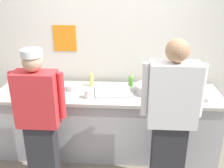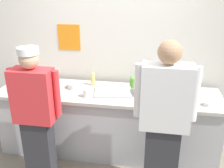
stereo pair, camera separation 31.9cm
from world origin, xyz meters
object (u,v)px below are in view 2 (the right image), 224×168
Objects in this scene: mixing_bowl_steel at (149,90)px; chef_center at (164,120)px; chef_near_left at (35,113)px; sheet_tray at (113,92)px; squeeze_bottle_primary at (28,75)px; deli_cup at (87,93)px; plate_stack_front at (75,85)px; chefs_knife at (183,101)px; ramekin_orange_sauce at (49,82)px; squeeze_bottle_secondary at (132,82)px; ramekin_red_sauce at (208,104)px; squeeze_bottle_spare at (93,79)px.

chef_center is at bearing -76.16° from mixing_bowl_steel.
mixing_bowl_steel is (1.23, 0.68, 0.08)m from chef_near_left.
squeeze_bottle_primary is at bearing 170.02° from sheet_tray.
sheet_tray is 2.42× the size of squeeze_bottle_primary.
squeeze_bottle_primary is at bearing 157.39° from deli_cup.
chef_center reaches higher than squeeze_bottle_primary.
chef_center reaches higher than plate_stack_front.
chef_near_left is 5.84× the size of chefs_knife.
chef_near_left is 0.84m from ramekin_orange_sauce.
chefs_knife is at bearing -28.15° from squeeze_bottle_secondary.
mixing_bowl_steel is 0.30m from squeeze_bottle_secondary.
ramekin_orange_sauce is (-2.09, 0.36, -0.00)m from ramekin_red_sauce.
squeeze_bottle_primary is 1.97× the size of deli_cup.
chef_near_left is 17.14× the size of ramekin_orange_sauce.
chef_center is 17.60× the size of deli_cup.
squeeze_bottle_primary is at bearing 154.43° from chef_center.
ramekin_red_sauce is at bearing -15.46° from squeeze_bottle_spare.
chef_center reaches higher than ramekin_orange_sauce.
squeeze_bottle_secondary reaches higher than chefs_knife.
squeeze_bottle_primary reaches higher than mixing_bowl_steel.
squeeze_bottle_spare is at bearing 166.54° from mixing_bowl_steel.
plate_stack_front reaches higher than sheet_tray.
plate_stack_front is at bearing 177.27° from mixing_bowl_steel.
ramekin_red_sauce is at bearing -17.67° from mixing_bowl_steel.
squeeze_bottle_spare is (0.96, -0.01, 0.00)m from squeeze_bottle_primary.
deli_cup is (-1.45, 0.01, 0.02)m from ramekin_red_sauce.
squeeze_bottle_spare is 1.24m from chefs_knife.
chef_near_left is at bearing -162.53° from chefs_knife.
squeeze_bottle_spare reaches higher than chefs_knife.
squeeze_bottle_primary reaches higher than squeeze_bottle_secondary.
ramekin_orange_sauce is at bearing 151.43° from deli_cup.
squeeze_bottle_primary is 0.71× the size of chefs_knife.
mixing_bowl_steel is 0.72m from ramekin_red_sauce.
mixing_bowl_steel is 2.07× the size of squeeze_bottle_secondary.
squeeze_bottle_spare is 2.16× the size of ramekin_red_sauce.
squeeze_bottle_secondary is (-0.41, 0.91, 0.04)m from chef_center.
mixing_bowl_steel is at bearing -38.45° from squeeze_bottle_secondary.
chef_near_left is 0.67m from deli_cup.
ramekin_red_sauce is at bearing -9.70° from squeeze_bottle_primary.
plate_stack_front is 0.77m from squeeze_bottle_secondary.
sheet_tray is 2.34× the size of squeeze_bottle_spare.
chefs_knife is (1.19, -0.35, -0.09)m from squeeze_bottle_spare.
ramekin_orange_sauce is at bearing 170.27° from ramekin_red_sauce.
squeeze_bottle_primary is 2.09× the size of ramekin_red_sauce.
ramekin_red_sauce is (1.92, 0.46, 0.05)m from chef_near_left.
mixing_bowl_steel is at bearing 162.33° from ramekin_red_sauce.
squeeze_bottle_spare is (0.46, 0.87, 0.12)m from chef_near_left.
ramekin_orange_sauce is 0.73m from deli_cup.
deli_cup is (-0.53, -0.40, -0.03)m from squeeze_bottle_secondary.
squeeze_bottle_secondary is 0.54m from squeeze_bottle_spare.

